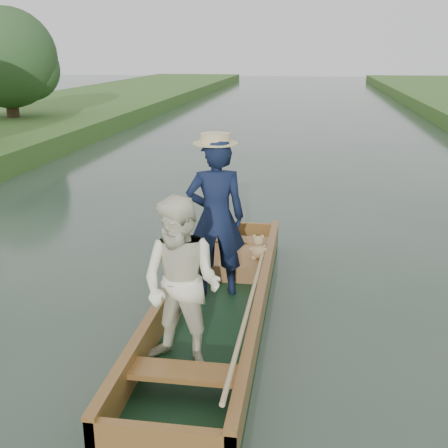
# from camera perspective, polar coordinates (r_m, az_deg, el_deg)

# --- Properties ---
(ground) EXTENTS (120.00, 120.00, 0.00)m
(ground) POSITION_cam_1_polar(r_m,az_deg,el_deg) (6.49, -0.81, -9.62)
(ground) COLOR #283D30
(ground) RESTS_ON ground
(trees_far) EXTENTS (22.83, 15.65, 4.47)m
(trees_far) POSITION_cam_1_polar(r_m,az_deg,el_deg) (14.14, 2.30, 15.51)
(trees_far) COLOR #47331E
(trees_far) RESTS_ON ground
(punt) EXTENTS (1.15, 5.00, 2.02)m
(punt) POSITION_cam_1_polar(r_m,az_deg,el_deg) (6.10, -1.55, -4.76)
(punt) COLOR black
(punt) RESTS_ON ground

